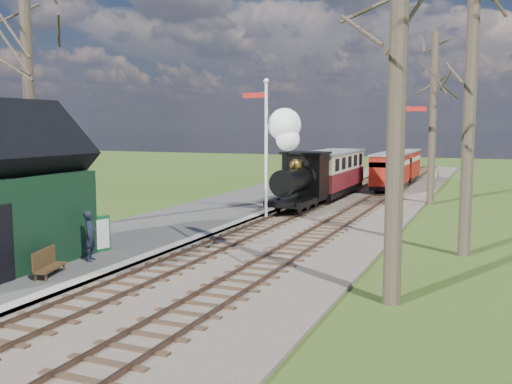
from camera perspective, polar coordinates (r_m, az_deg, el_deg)
distant_hills at (r=74.86m, az=16.65°, el=-9.42°), size 114.40×48.00×22.02m
ballast_bed at (r=30.47m, az=8.72°, el=-1.21°), size 8.00×60.00×0.10m
track_near at (r=30.80m, az=6.38°, el=-0.99°), size 1.60×60.00×0.15m
track_far at (r=30.18m, az=11.12°, el=-1.24°), size 1.60×60.00×0.15m
platform at (r=24.84m, az=-6.74°, el=-2.85°), size 5.00×44.00×0.20m
coping_strip at (r=23.80m, az=-1.91°, el=-3.21°), size 0.40×44.00×0.21m
semaphore_near at (r=25.12m, az=0.88°, el=5.38°), size 1.22×0.24×6.22m
semaphore_far at (r=29.60m, az=14.63°, el=4.84°), size 1.22×0.24×5.72m
bare_trees at (r=18.88m, az=0.09°, el=9.77°), size 15.51×22.39×12.00m
fence_line at (r=44.23m, az=11.92°, el=1.81°), size 12.60×0.08×1.00m
locomotive at (r=26.98m, az=4.11°, el=2.39°), size 1.90×4.44×4.76m
coach at (r=32.81m, az=7.53°, el=2.09°), size 2.22×7.61×2.34m
red_carriage_a at (r=36.40m, az=13.25°, el=2.05°), size 1.85×4.59×1.95m
red_carriage_b at (r=41.82m, az=14.52°, el=2.59°), size 1.85×4.59×1.95m
sign_board at (r=18.69m, az=-15.42°, el=-4.10°), size 0.32×0.77×1.14m
bench at (r=16.31m, az=-20.19°, el=-6.68°), size 0.72×1.32×0.72m
person at (r=17.56m, az=-16.24°, el=-4.23°), size 0.53×0.64×1.50m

